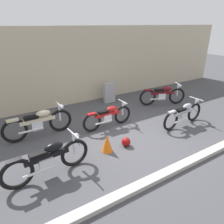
{
  "coord_description": "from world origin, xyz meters",
  "views": [
    {
      "loc": [
        -3.64,
        -4.55,
        3.44
      ],
      "look_at": [
        -0.1,
        1.18,
        0.55
      ],
      "focal_mm": 33.27,
      "sensor_mm": 36.0,
      "label": 1
    }
  ],
  "objects": [
    {
      "name": "motorcycle_silver",
      "position": [
        2.13,
        -0.12,
        0.44
      ],
      "size": [
        2.03,
        0.57,
        0.91
      ],
      "rotation": [
        0.0,
        0.0,
        0.06
      ],
      "color": "black",
      "rests_on": "ground_plane"
    },
    {
      "name": "building_wall",
      "position": [
        0.0,
        4.2,
        1.68
      ],
      "size": [
        18.0,
        0.3,
        3.36
      ],
      "primitive_type": "cube",
      "color": "beige",
      "rests_on": "ground_plane"
    },
    {
      "name": "curb_strip",
      "position": [
        0.0,
        -1.78,
        0.06
      ],
      "size": [
        18.0,
        0.24,
        0.12
      ],
      "primitive_type": "cube",
      "color": "#B7B2A8",
      "rests_on": "ground_plane"
    },
    {
      "name": "traffic_cone",
      "position": [
        -1.07,
        -0.12,
        0.28
      ],
      "size": [
        0.32,
        0.32,
        0.55
      ],
      "primitive_type": "cone",
      "color": "orange",
      "rests_on": "ground_plane"
    },
    {
      "name": "ground_plane",
      "position": [
        0.0,
        0.0,
        0.0
      ],
      "size": [
        40.0,
        40.0,
        0.0
      ],
      "primitive_type": "plane",
      "color": "#47474C"
    },
    {
      "name": "motorcycle_cream",
      "position": [
        -2.49,
        1.8,
        0.48
      ],
      "size": [
        2.23,
        0.62,
        1.0
      ],
      "rotation": [
        0.0,
        0.0,
        -0.0
      ],
      "color": "black",
      "rests_on": "ground_plane"
    },
    {
      "name": "helmet",
      "position": [
        -0.44,
        -0.18,
        0.14
      ],
      "size": [
        0.27,
        0.27,
        0.27
      ],
      "primitive_type": "sphere",
      "color": "maroon",
      "rests_on": "ground_plane"
    },
    {
      "name": "motorcycle_red",
      "position": [
        -0.25,
        1.18,
        0.42
      ],
      "size": [
        1.94,
        0.54,
        0.87
      ],
      "rotation": [
        0.0,
        0.0,
        -0.0
      ],
      "color": "black",
      "rests_on": "ground_plane"
    },
    {
      "name": "motorcycle_maroon",
      "position": [
        3.0,
        1.81,
        0.46
      ],
      "size": [
        2.0,
        1.02,
        0.96
      ],
      "rotation": [
        0.0,
        0.0,
        -0.4
      ],
      "color": "black",
      "rests_on": "ground_plane"
    },
    {
      "name": "stone_marker",
      "position": [
        1.12,
        3.37,
        0.47
      ],
      "size": [
        0.56,
        0.22,
        0.93
      ],
      "primitive_type": "cube",
      "rotation": [
        0.0,
        0.0,
        0.03
      ],
      "color": "#9E9EA3",
      "rests_on": "ground_plane"
    },
    {
      "name": "motorcycle_black",
      "position": [
        -2.78,
        -0.29,
        0.47
      ],
      "size": [
        2.16,
        0.6,
        0.97
      ],
      "rotation": [
        0.0,
        0.0,
        0.08
      ],
      "color": "black",
      "rests_on": "ground_plane"
    }
  ]
}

